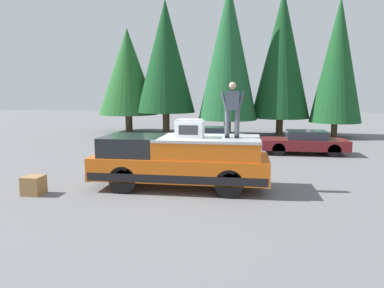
% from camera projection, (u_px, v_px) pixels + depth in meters
% --- Properties ---
extents(ground_plane, '(90.00, 90.00, 0.00)m').
position_uv_depth(ground_plane, '(175.00, 187.00, 11.64)').
color(ground_plane, slate).
extents(pickup_truck, '(2.01, 5.54, 1.65)m').
position_uv_depth(pickup_truck, '(181.00, 161.00, 11.43)').
color(pickup_truck, orange).
rests_on(pickup_truck, ground).
extents(compressor_unit, '(0.65, 0.84, 0.56)m').
position_uv_depth(compressor_unit, '(190.00, 128.00, 11.09)').
color(compressor_unit, silver).
rests_on(compressor_unit, pickup_truck).
extents(person_on_truck_bed, '(0.29, 0.72, 1.69)m').
position_uv_depth(person_on_truck_bed, '(232.00, 108.00, 10.94)').
color(person_on_truck_bed, '#4C515B').
rests_on(person_on_truck_bed, pickup_truck).
extents(parked_car_maroon, '(1.64, 4.10, 1.16)m').
position_uv_depth(parked_car_maroon, '(304.00, 142.00, 17.74)').
color(parked_car_maroon, maroon).
rests_on(parked_car_maroon, ground).
extents(parked_car_grey, '(1.64, 4.10, 1.16)m').
position_uv_depth(parked_car_grey, '(207.00, 138.00, 19.59)').
color(parked_car_grey, gray).
rests_on(parked_car_grey, ground).
extents(wooden_crate, '(0.56, 0.56, 0.56)m').
position_uv_depth(wooden_crate, '(34.00, 185.00, 10.76)').
color(wooden_crate, olive).
rests_on(wooden_crate, ground).
extents(conifer_far_left, '(3.35, 3.35, 9.14)m').
position_uv_depth(conifer_far_left, '(338.00, 61.00, 23.63)').
color(conifer_far_left, '#4C3826').
rests_on(conifer_far_left, ground).
extents(conifer_left, '(4.05, 4.05, 9.97)m').
position_uv_depth(conifer_left, '(282.00, 55.00, 24.98)').
color(conifer_left, '#4C3826').
rests_on(conifer_left, ground).
extents(conifer_center_left, '(4.09, 4.09, 10.43)m').
position_uv_depth(conifer_center_left, '(228.00, 52.00, 24.67)').
color(conifer_center_left, '#4C3826').
rests_on(conifer_center_left, ground).
extents(conifer_center_right, '(4.25, 4.25, 9.54)m').
position_uv_depth(conifer_center_right, '(165.00, 57.00, 25.86)').
color(conifer_center_right, '#4C3826').
rests_on(conifer_center_right, ground).
extents(conifer_right, '(4.45, 4.45, 7.74)m').
position_uv_depth(conifer_right, '(128.00, 72.00, 27.09)').
color(conifer_right, '#4C3826').
rests_on(conifer_right, ground).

